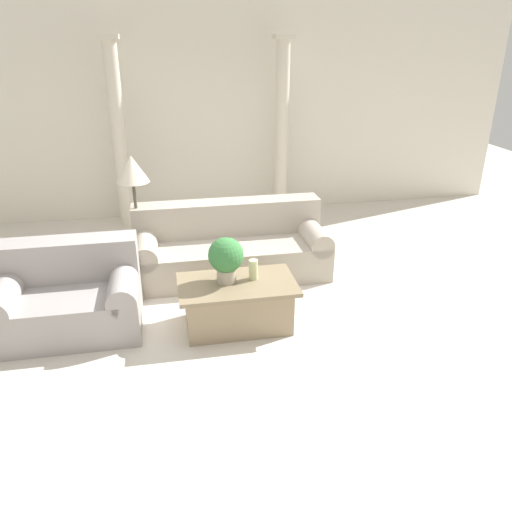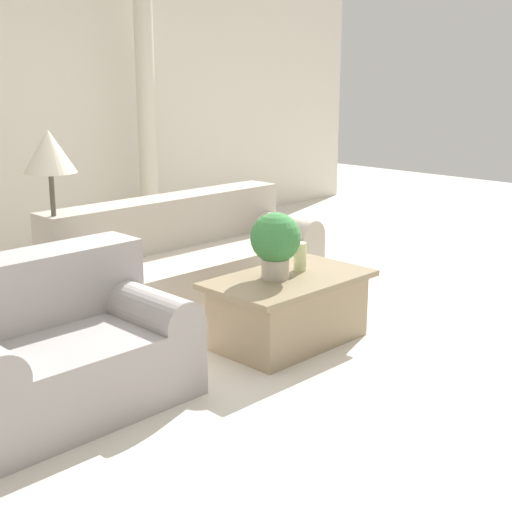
{
  "view_description": "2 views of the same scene",
  "coord_description": "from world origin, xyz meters",
  "views": [
    {
      "loc": [
        -0.61,
        -4.54,
        2.64
      ],
      "look_at": [
        0.26,
        -0.06,
        0.62
      ],
      "focal_mm": 35.0,
      "sensor_mm": 36.0,
      "label": 1
    },
    {
      "loc": [
        -3.41,
        -3.43,
        1.82
      ],
      "look_at": [
        -0.11,
        -0.13,
        0.6
      ],
      "focal_mm": 50.0,
      "sensor_mm": 36.0,
      "label": 2
    }
  ],
  "objects": [
    {
      "name": "potted_plant",
      "position": [
        -0.07,
        -0.28,
        0.73
      ],
      "size": [
        0.34,
        0.34,
        0.45
      ],
      "color": "#B2A893",
      "rests_on": "coffee_table"
    },
    {
      "name": "column_left",
      "position": [
        -1.16,
        2.82,
        1.36
      ],
      "size": [
        0.28,
        0.28,
        2.66
      ],
      "color": "beige",
      "rests_on": "ground_plane"
    },
    {
      "name": "sofa_long",
      "position": [
        0.13,
        0.9,
        0.33
      ],
      "size": [
        2.25,
        0.91,
        0.83
      ],
      "color": "#ADA393",
      "rests_on": "ground_plane"
    },
    {
      "name": "ground_plane",
      "position": [
        0.0,
        0.0,
        0.0
      ],
      "size": [
        16.0,
        16.0,
        0.0
      ],
      "primitive_type": "plane",
      "color": "silver"
    },
    {
      "name": "coffee_table",
      "position": [
        0.02,
        -0.32,
        0.24
      ],
      "size": [
        1.13,
        0.68,
        0.47
      ],
      "color": "#998466",
      "rests_on": "ground_plane"
    },
    {
      "name": "floor_lamp",
      "position": [
        -0.93,
        1.07,
        1.21
      ],
      "size": [
        0.37,
        0.37,
        1.43
      ],
      "color": "#4C473D",
      "rests_on": "ground_plane"
    },
    {
      "name": "wall_back",
      "position": [
        0.0,
        3.27,
        1.6
      ],
      "size": [
        10.0,
        0.06,
        3.2
      ],
      "color": "silver",
      "rests_on": "ground_plane"
    },
    {
      "name": "column_right",
      "position": [
        1.2,
        2.82,
        1.36
      ],
      "size": [
        0.28,
        0.28,
        2.66
      ],
      "color": "beige",
      "rests_on": "ground_plane"
    },
    {
      "name": "loveseat",
      "position": [
        -1.59,
        -0.02,
        0.34
      ],
      "size": [
        1.35,
        0.91,
        0.83
      ],
      "color": "#A19A97",
      "rests_on": "ground_plane"
    },
    {
      "name": "pillar_candle",
      "position": [
        0.19,
        -0.26,
        0.57
      ],
      "size": [
        0.09,
        0.09,
        0.2
      ],
      "color": "beige",
      "rests_on": "coffee_table"
    }
  ]
}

